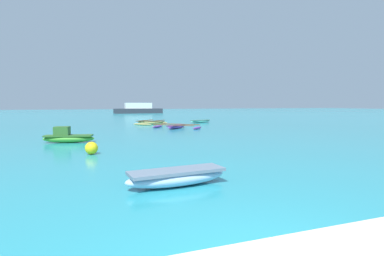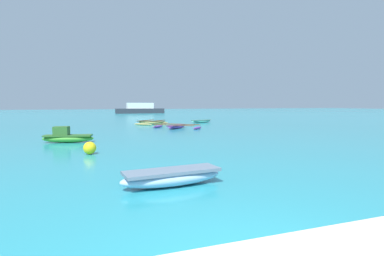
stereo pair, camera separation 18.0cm
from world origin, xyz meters
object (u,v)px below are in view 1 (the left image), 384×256
Objects in this scene: moored_boat_4 at (200,121)px; mooring_buoy_0 at (91,148)px; moored_boat_3 at (68,137)px; moored_boat_1 at (177,177)px; distant_ferry at (138,109)px; moored_boat_0 at (177,126)px; moored_boat_2 at (151,122)px.

mooring_buoy_0 is (-11.85, -17.73, 0.08)m from moored_boat_4.
moored_boat_1 is at bearing -61.53° from moored_boat_3.
distant_ferry is at bearing 75.39° from moored_boat_1.
distant_ferry reaches higher than moored_boat_0.
distant_ferry is at bearing 87.88° from moored_boat_3.
mooring_buoy_0 is at bearing -66.04° from moored_boat_2.
moored_boat_0 is at bearing 51.97° from moored_boat_3.
moored_boat_1 is at bearing -99.15° from distant_ferry.
mooring_buoy_0 is at bearing -145.92° from moored_boat_4.
moored_boat_2 is 18.11m from mooring_buoy_0.
moored_boat_0 is at bearing 57.58° from mooring_buoy_0.
moored_boat_0 reaches higher than moored_boat_4.
moored_boat_1 is 10.45m from moored_boat_3.
distant_ferry is at bearing 38.23° from moored_boat_0.
moored_boat_0 is 0.37× the size of distant_ferry.
moored_boat_2 is 7.43× the size of mooring_buoy_0.
moored_boat_1 is at bearing -71.78° from mooring_buoy_0.
moored_boat_1 reaches higher than moored_boat_0.
moored_boat_0 is 5.91m from moored_boat_2.
distant_ferry reaches higher than mooring_buoy_0.
moored_boat_2 reaches higher than moored_boat_4.
moored_boat_0 is at bearing -148.10° from moored_boat_4.
moored_boat_2 is 36.73m from distant_ferry.
moored_boat_3 is (-7.26, -12.66, 0.11)m from moored_boat_2.
moored_boat_4 is 5.42× the size of mooring_buoy_0.
moored_boat_2 is 1.37× the size of moored_boat_4.
moored_boat_3 is (-2.94, 10.02, 0.07)m from moored_boat_1.
moored_boat_4 is at bearing 51.16° from moored_boat_2.
moored_boat_3 is at bearing -104.26° from distant_ferry.
moored_boat_1 is 0.26× the size of distant_ferry.
moored_boat_4 is at bearing 56.24° from mooring_buoy_0.
moored_boat_2 is 14.60m from moored_boat_3.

